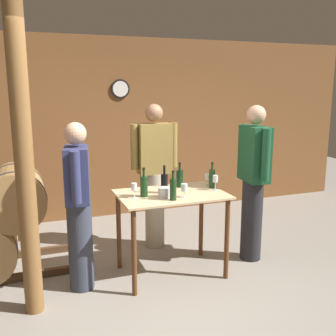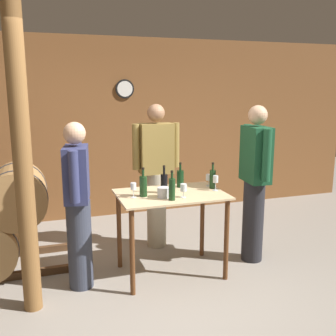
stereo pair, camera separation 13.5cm
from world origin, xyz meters
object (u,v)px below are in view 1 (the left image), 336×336
object	(u,v)px
wine_bottle_center	(164,183)
wine_glass_far_side	(208,177)
wine_bottle_right	(180,178)
wine_glass_near_right	(215,179)
wine_bottle_far_left	(144,186)
wine_bottle_far_right	(212,178)
person_visitor_with_scarf	(253,180)
wine_glass_near_center	(184,188)
wine_bottle_left	(173,188)
wooden_post	(24,163)
person_visitor_bearded	(155,173)
wine_glass_near_left	(134,187)
person_host	(78,204)
ice_bucket	(164,192)

from	to	relation	value
wine_bottle_center	wine_glass_far_side	xyz separation A→B (m)	(0.56, 0.12, -0.01)
wine_bottle_right	wine_glass_near_right	distance (m)	0.40
wine_bottle_far_left	wine_bottle_far_right	world-z (taller)	wine_bottle_far_left
wine_bottle_far_right	person_visitor_with_scarf	distance (m)	0.51
wine_glass_near_center	person_visitor_with_scarf	world-z (taller)	person_visitor_with_scarf
wine_bottle_center	wine_bottle_far_left	bearing A→B (deg)	-167.32
wine_glass_far_side	wine_bottle_left	bearing A→B (deg)	-145.14
wine_bottle_left	wine_glass_near_center	size ratio (longest dim) A/B	2.13
wooden_post	person_visitor_bearded	xyz separation A→B (m)	(1.48, 1.03, -0.41)
person_visitor_with_scarf	person_visitor_bearded	world-z (taller)	person_visitor_with_scarf
wine_bottle_far_right	wine_glass_far_side	distance (m)	0.11
wine_bottle_center	wine_glass_near_center	xyz separation A→B (m)	(0.13, -0.22, -0.01)
person_visitor_bearded	wine_glass_near_left	bearing A→B (deg)	-120.74
person_host	wine_glass_near_center	bearing A→B (deg)	-10.31
wooden_post	wine_glass_near_center	distance (m)	1.53
wine_bottle_far_right	wine_bottle_center	bearing A→B (deg)	-178.04
wine_bottle_left	ice_bucket	xyz separation A→B (m)	(-0.05, 0.12, -0.07)
wine_bottle_left	person_visitor_with_scarf	world-z (taller)	person_visitor_with_scarf
wine_bottle_center	person_visitor_with_scarf	xyz separation A→B (m)	(1.06, -0.01, -0.05)
wine_glass_near_center	person_host	world-z (taller)	person_host
wine_bottle_center	wine_glass_near_right	bearing A→B (deg)	-7.84
wine_bottle_far_left	wine_glass_near_center	bearing A→B (deg)	-23.96
person_visitor_bearded	wine_glass_near_center	bearing A→B (deg)	-90.09
wine_bottle_center	person_host	world-z (taller)	person_host
wine_bottle_right	wine_glass_near_left	xyz separation A→B (m)	(-0.59, -0.25, 0.01)
wine_glass_far_side	wine_glass_near_right	bearing A→B (deg)	-93.38
wine_bottle_left	person_visitor_bearded	size ratio (longest dim) A/B	0.17
wine_glass_far_side	wine_bottle_far_right	bearing A→B (deg)	-91.36
ice_bucket	wine_bottle_far_left	bearing A→B (deg)	150.85
person_visitor_with_scarf	person_visitor_bearded	bearing A→B (deg)	141.18
wine_glass_far_side	person_visitor_bearded	world-z (taller)	person_visitor_bearded
wine_glass_near_left	ice_bucket	distance (m)	0.31
wine_bottle_far_left	wine_bottle_left	bearing A→B (deg)	-43.78
wine_bottle_left	wine_bottle_right	world-z (taller)	wine_bottle_left
person_visitor_bearded	wine_bottle_right	bearing A→B (deg)	-78.83
wine_glass_near_center	person_host	distance (m)	1.04
wine_bottle_right	wine_glass_near_right	world-z (taller)	wine_bottle_right
wooden_post	wine_glass_near_center	xyz separation A→B (m)	(1.48, 0.08, -0.36)
wine_glass_near_left	wine_glass_near_center	size ratio (longest dim) A/B	1.09
person_visitor_with_scarf	wine_bottle_right	bearing A→B (deg)	166.74
wine_glass_near_left	person_visitor_bearded	distance (m)	0.94
wine_glass_near_center	wine_bottle_left	bearing A→B (deg)	-158.44
wine_bottle_center	person_visitor_with_scarf	distance (m)	1.07
wine_glass_near_left	wine_glass_near_right	bearing A→B (deg)	-0.34
wine_bottle_far_right	ice_bucket	size ratio (longest dim) A/B	2.25
wine_glass_near_right	person_visitor_bearded	size ratio (longest dim) A/B	0.09
wine_bottle_right	wine_glass_near_center	bearing A→B (deg)	-105.60
wine_bottle_right	wine_glass_near_left	size ratio (longest dim) A/B	1.82
wine_bottle_far_right	wine_glass_near_left	distance (m)	0.91
wine_bottle_right	person_visitor_with_scarf	world-z (taller)	person_visitor_with_scarf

